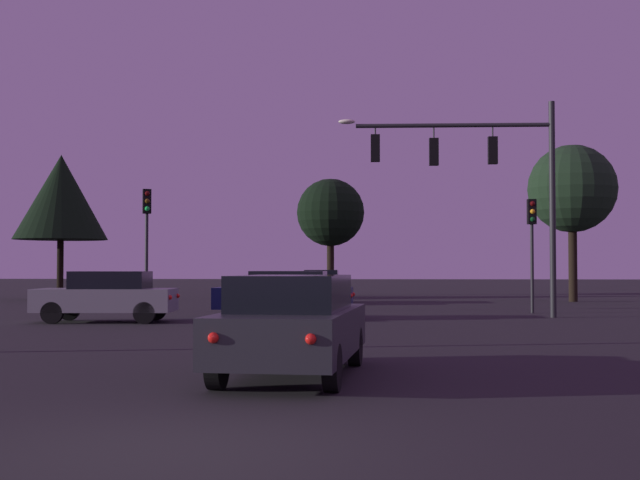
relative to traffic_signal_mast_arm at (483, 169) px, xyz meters
The scene contains 11 objects.
ground_plane 8.27m from the traffic_signal_mast_arm, 141.54° to the left, with size 168.00×168.00×0.00m, color black.
traffic_signal_mast_arm is the anchor object (origin of this frame).
traffic_light_corner_left 12.31m from the traffic_signal_mast_arm, 168.46° to the left, with size 0.37×0.39×4.52m.
traffic_light_corner_right 3.92m from the traffic_signal_mast_arm, 52.80° to the left, with size 0.32×0.36×4.09m.
car_nearside_lane 16.46m from the traffic_signal_mast_arm, 107.09° to the right, with size 2.07×4.70×1.52m.
car_crossing_left 12.66m from the traffic_signal_mast_arm, 164.54° to the right, with size 4.23×2.11×1.52m.
car_crossing_right 7.69m from the traffic_signal_mast_arm, behind, with size 4.43×1.97×1.52m.
car_far_lane 12.67m from the traffic_signal_mast_arm, 120.32° to the left, with size 1.85×4.45×1.52m.
tree_behind_sign 21.79m from the traffic_signal_mast_arm, 106.74° to the left, with size 3.94×3.94×6.80m.
tree_left_far 24.14m from the traffic_signal_mast_arm, 144.70° to the left, with size 4.74×4.74×7.41m.
tree_center_horizon 14.19m from the traffic_signal_mast_arm, 65.95° to the left, with size 4.20×4.20×7.50m.
Camera 1 is at (1.85, -7.43, 1.64)m, focal length 47.09 mm.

